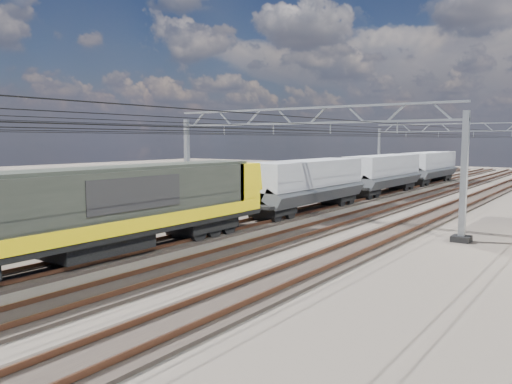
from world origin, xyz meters
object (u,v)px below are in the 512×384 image
Objects in this scene: catenary_gantry_far at (455,150)px; hopper_wagon_mid at (383,171)px; locomotive at (97,207)px; catenary_gantry_mid at (301,160)px; hopper_wagon_lead at (308,181)px; hopper_wagon_third at (429,165)px.

hopper_wagon_mid is (-2.00, -17.43, -1.67)m from catenary_gantry_far.
catenary_gantry_far reaches higher than locomotive.
catenary_gantry_mid is at bearing -83.85° from hopper_wagon_mid.
catenary_gantry_mid is at bearing 81.47° from locomotive.
catenary_gantry_mid and catenary_gantry_far have the same top height.
hopper_wagon_lead is (-2.00, -31.63, -1.67)m from catenary_gantry_far.
catenary_gantry_mid is 36.00m from catenary_gantry_far.
hopper_wagon_lead is at bearing -93.62° from catenary_gantry_far.
locomotive reaches higher than hopper_wagon_mid.
hopper_wagon_third is at bearing 90.00° from locomotive.
catenary_gantry_far is 49.39m from locomotive.
locomotive is (-2.00, -13.33, -1.58)m from catenary_gantry_mid.
catenary_gantry_far is 0.94× the size of locomotive.
catenary_gantry_far is at bearing 87.68° from locomotive.
hopper_wagon_mid is 1.00× the size of hopper_wagon_third.
catenary_gantry_mid is 1.53× the size of hopper_wagon_mid.
catenary_gantry_far is 1.53× the size of hopper_wagon_lead.
catenary_gantry_mid is 1.00× the size of catenary_gantry_far.
locomotive reaches higher than hopper_wagon_lead.
catenary_gantry_mid is at bearing -65.39° from hopper_wagon_lead.
locomotive is at bearing -90.00° from hopper_wagon_third.
hopper_wagon_lead is 1.00× the size of hopper_wagon_third.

